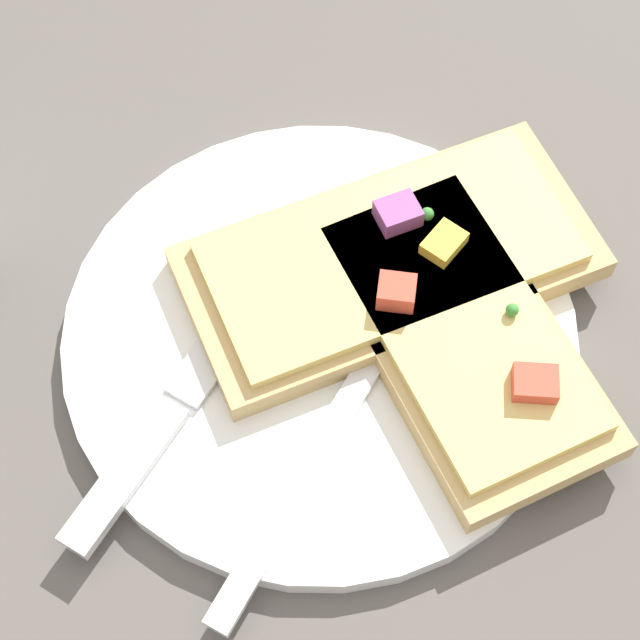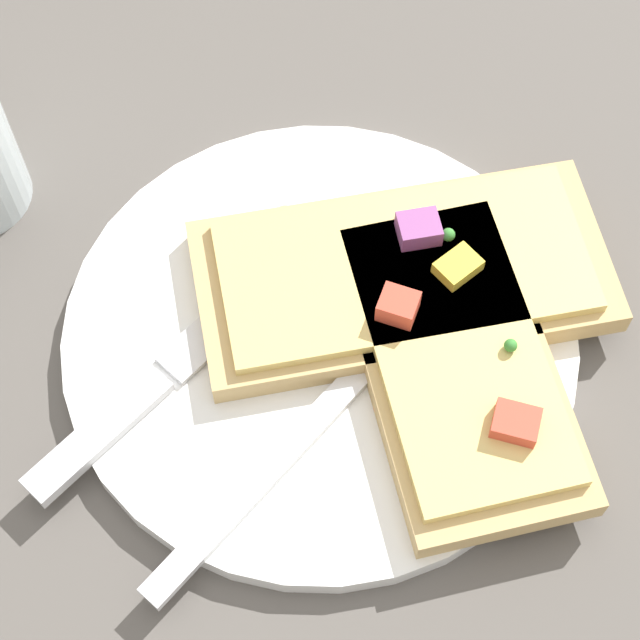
# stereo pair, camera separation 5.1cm
# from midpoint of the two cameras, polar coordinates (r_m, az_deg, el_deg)

# --- Properties ---
(ground_plane) EXTENTS (4.00, 4.00, 0.00)m
(ground_plane) POSITION_cam_midpoint_polar(r_m,az_deg,el_deg) (0.53, 2.75, -1.38)
(ground_plane) COLOR #56514C
(plate) EXTENTS (0.25, 0.25, 0.01)m
(plate) POSITION_cam_midpoint_polar(r_m,az_deg,el_deg) (0.53, 2.77, -1.08)
(plate) COLOR white
(plate) RESTS_ON ground
(fork) EXTENTS (0.23, 0.03, 0.01)m
(fork) POSITION_cam_midpoint_polar(r_m,az_deg,el_deg) (0.51, 4.05, -4.24)
(fork) COLOR silver
(fork) RESTS_ON plate
(knife) EXTENTS (0.21, 0.03, 0.01)m
(knife) POSITION_cam_midpoint_polar(r_m,az_deg,el_deg) (0.51, -4.88, -2.67)
(knife) COLOR silver
(knife) RESTS_ON plate
(pizza_slice_main) EXTENTS (0.22, 0.20, 0.03)m
(pizza_slice_main) POSITION_cam_midpoint_polar(r_m,az_deg,el_deg) (0.53, 7.23, 2.25)
(pizza_slice_main) COLOR tan
(pizza_slice_main) RESTS_ON plate
(pizza_slice_corner) EXTENTS (0.17, 0.19, 0.03)m
(pizza_slice_corner) POSITION_cam_midpoint_polar(r_m,az_deg,el_deg) (0.51, 10.15, -2.30)
(pizza_slice_corner) COLOR tan
(pizza_slice_corner) RESTS_ON plate
(crumb_scatter) EXTENTS (0.08, 0.11, 0.01)m
(crumb_scatter) POSITION_cam_midpoint_polar(r_m,az_deg,el_deg) (0.53, 0.79, 1.93)
(crumb_scatter) COLOR tan
(crumb_scatter) RESTS_ON plate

